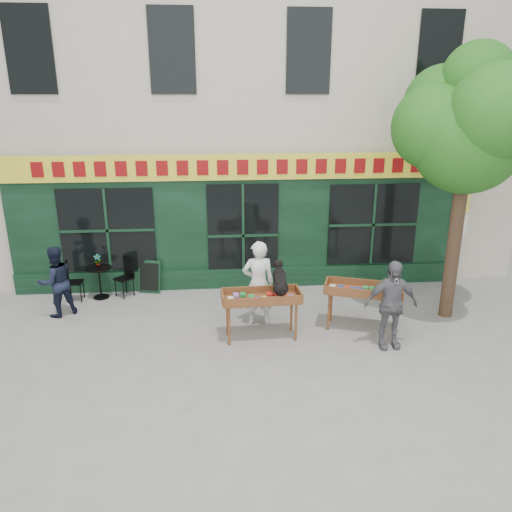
# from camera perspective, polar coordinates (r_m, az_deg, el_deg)

# --- Properties ---
(ground) EXTENTS (80.00, 80.00, 0.00)m
(ground) POSITION_cam_1_polar(r_m,az_deg,el_deg) (10.40, -0.64, -8.31)
(ground) COLOR slate
(ground) RESTS_ON ground
(building) EXTENTS (14.00, 7.26, 10.00)m
(building) POSITION_cam_1_polar(r_m,az_deg,el_deg) (15.28, -2.48, 19.44)
(building) COLOR beige
(building) RESTS_ON ground
(street_tree) EXTENTS (3.05, 2.90, 5.60)m
(street_tree) POSITION_cam_1_polar(r_m,az_deg,el_deg) (10.88, 23.30, 13.96)
(street_tree) COLOR #382619
(street_tree) RESTS_ON ground
(book_cart_center) EXTENTS (1.53, 0.70, 0.99)m
(book_cart_center) POSITION_cam_1_polar(r_m,az_deg,el_deg) (9.70, 0.61, -4.99)
(book_cart_center) COLOR brown
(book_cart_center) RESTS_ON ground
(dog) EXTENTS (0.37, 0.62, 0.60)m
(dog) POSITION_cam_1_polar(r_m,az_deg,el_deg) (9.52, 2.74, -2.45)
(dog) COLOR black
(dog) RESTS_ON book_cart_center
(woman) EXTENTS (0.68, 0.47, 1.81)m
(woman) POSITION_cam_1_polar(r_m,az_deg,el_deg) (10.27, 0.26, -3.14)
(woman) COLOR white
(woman) RESTS_ON ground
(book_cart_right) EXTENTS (1.62, 1.09, 0.99)m
(book_cart_right) POSITION_cam_1_polar(r_m,az_deg,el_deg) (10.28, 12.17, -4.05)
(book_cart_right) COLOR brown
(book_cart_right) RESTS_ON ground
(man_right) EXTENTS (1.02, 0.43, 1.73)m
(man_right) POSITION_cam_1_polar(r_m,az_deg,el_deg) (9.71, 15.15, -5.38)
(man_right) COLOR #5B5B60
(man_right) RESTS_ON ground
(bistro_table) EXTENTS (0.60, 0.60, 0.76)m
(bistro_table) POSITION_cam_1_polar(r_m,az_deg,el_deg) (12.25, -17.48, -2.23)
(bistro_table) COLOR black
(bistro_table) RESTS_ON ground
(bistro_chair_left) EXTENTS (0.37, 0.37, 0.95)m
(bistro_chair_left) POSITION_cam_1_polar(r_m,az_deg,el_deg) (12.31, -20.48, -2.38)
(bistro_chair_left) COLOR black
(bistro_chair_left) RESTS_ON ground
(bistro_chair_right) EXTENTS (0.51, 0.51, 0.95)m
(bistro_chair_right) POSITION_cam_1_polar(r_m,az_deg,el_deg) (12.23, -14.58, -1.92)
(bistro_chair_right) COLOR black
(bistro_chair_right) RESTS_ON ground
(potted_plant) EXTENTS (0.19, 0.16, 0.32)m
(potted_plant) POSITION_cam_1_polar(r_m,az_deg,el_deg) (12.13, -17.65, -0.53)
(potted_plant) COLOR gray
(potted_plant) RESTS_ON bistro_table
(man_left) EXTENTS (0.96, 0.93, 1.56)m
(man_left) POSITION_cam_1_polar(r_m,az_deg,el_deg) (11.54, -21.89, -2.73)
(man_left) COLOR black
(man_left) RESTS_ON ground
(chalkboard) EXTENTS (0.59, 0.32, 0.79)m
(chalkboard) POSITION_cam_1_polar(r_m,az_deg,el_deg) (12.34, -12.10, -2.33)
(chalkboard) COLOR black
(chalkboard) RESTS_ON ground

